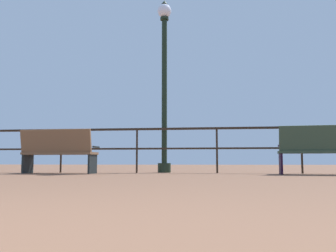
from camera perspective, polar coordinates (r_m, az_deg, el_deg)
pier_railing at (r=8.08m, az=1.34°, el=-2.18°), size 23.65×0.05×1.02m
bench_near_left at (r=8.02m, az=-17.19°, el=-3.61°), size 1.64×0.72×0.94m
bench_near_right at (r=7.58m, az=22.55°, el=-3.24°), size 1.44×0.68×0.96m
lamppost_center at (r=8.64m, az=-0.58°, el=8.35°), size 0.34×0.34×4.19m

